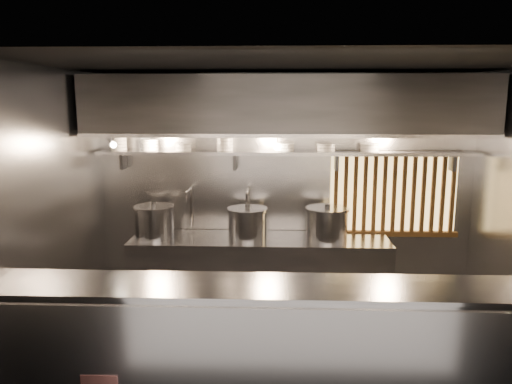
# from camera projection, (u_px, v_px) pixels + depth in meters

# --- Properties ---
(floor) EXTENTS (4.50, 4.50, 0.00)m
(floor) POSITION_uv_depth(u_px,v_px,m) (286.00, 359.00, 4.86)
(floor) COLOR black
(floor) RESTS_ON ground
(ceiling) EXTENTS (4.50, 4.50, 0.00)m
(ceiling) POSITION_uv_depth(u_px,v_px,m) (290.00, 64.00, 4.34)
(ceiling) COLOR black
(ceiling) RESTS_ON wall_back
(wall_back) EXTENTS (4.50, 0.00, 4.50)m
(wall_back) POSITION_uv_depth(u_px,v_px,m) (285.00, 190.00, 6.07)
(wall_back) COLOR gray
(wall_back) RESTS_ON floor
(wall_left) EXTENTS (0.00, 3.00, 3.00)m
(wall_left) POSITION_uv_depth(u_px,v_px,m) (49.00, 217.00, 4.69)
(wall_left) COLOR gray
(wall_left) RESTS_ON floor
(serving_counter) EXTENTS (4.50, 0.56, 1.13)m
(serving_counter) POSITION_uv_depth(u_px,v_px,m) (289.00, 356.00, 3.81)
(serving_counter) COLOR gray
(serving_counter) RESTS_ON floor
(cooking_bench) EXTENTS (3.00, 0.70, 0.90)m
(cooking_bench) POSITION_uv_depth(u_px,v_px,m) (259.00, 275.00, 5.90)
(cooking_bench) COLOR gray
(cooking_bench) RESTS_ON floor
(bowl_shelf) EXTENTS (4.40, 0.34, 0.04)m
(bowl_shelf) POSITION_uv_depth(u_px,v_px,m) (286.00, 153.00, 5.81)
(bowl_shelf) COLOR gray
(bowl_shelf) RESTS_ON wall_back
(exhaust_hood) EXTENTS (4.40, 0.81, 0.65)m
(exhaust_hood) POSITION_uv_depth(u_px,v_px,m) (287.00, 106.00, 5.49)
(exhaust_hood) COLOR #2D2D30
(exhaust_hood) RESTS_ON ceiling
(wood_screen) EXTENTS (1.56, 0.09, 1.04)m
(wood_screen) POSITION_uv_depth(u_px,v_px,m) (394.00, 194.00, 5.98)
(wood_screen) COLOR #FFCE72
(wood_screen) RESTS_ON wall_back
(faucet_left) EXTENTS (0.04, 0.30, 0.50)m
(faucet_left) POSITION_uv_depth(u_px,v_px,m) (190.00, 199.00, 6.01)
(faucet_left) COLOR silver
(faucet_left) RESTS_ON wall_back
(faucet_right) EXTENTS (0.04, 0.30, 0.50)m
(faucet_right) POSITION_uv_depth(u_px,v_px,m) (248.00, 200.00, 5.98)
(faucet_right) COLOR silver
(faucet_right) RESTS_ON wall_back
(heat_lamp) EXTENTS (0.25, 0.35, 0.20)m
(heat_lamp) POSITION_uv_depth(u_px,v_px,m) (111.00, 139.00, 5.39)
(heat_lamp) COLOR gray
(heat_lamp) RESTS_ON exhaust_hood
(pendant_bulb) EXTENTS (0.09, 0.09, 0.19)m
(pendant_bulb) POSITION_uv_depth(u_px,v_px,m) (277.00, 147.00, 5.68)
(pendant_bulb) COLOR #2D2D30
(pendant_bulb) RESTS_ON exhaust_hood
(stock_pot_left) EXTENTS (0.60, 0.60, 0.42)m
(stock_pot_left) POSITION_uv_depth(u_px,v_px,m) (154.00, 221.00, 5.81)
(stock_pot_left) COLOR gray
(stock_pot_left) RESTS_ON cooking_bench
(stock_pot_mid) EXTENTS (0.55, 0.55, 0.40)m
(stock_pot_mid) POSITION_uv_depth(u_px,v_px,m) (247.00, 223.00, 5.77)
(stock_pot_mid) COLOR gray
(stock_pot_mid) RESTS_ON cooking_bench
(stock_pot_right) EXTENTS (0.53, 0.53, 0.42)m
(stock_pot_right) POSITION_uv_depth(u_px,v_px,m) (327.00, 224.00, 5.72)
(stock_pot_right) COLOR gray
(stock_pot_right) RESTS_ON cooking_bench
(bowl_stack_0) EXTENTS (0.20, 0.20, 0.17)m
(bowl_stack_0) POSITION_uv_depth(u_px,v_px,m) (119.00, 143.00, 5.87)
(bowl_stack_0) COLOR silver
(bowl_stack_0) RESTS_ON bowl_shelf
(bowl_stack_1) EXTENTS (0.20, 0.20, 0.13)m
(bowl_stack_1) POSITION_uv_depth(u_px,v_px,m) (151.00, 145.00, 5.86)
(bowl_stack_1) COLOR silver
(bowl_stack_1) RESTS_ON bowl_shelf
(bowl_stack_2) EXTENTS (0.20, 0.20, 0.09)m
(bowl_stack_2) POSITION_uv_depth(u_px,v_px,m) (183.00, 147.00, 5.85)
(bowl_stack_2) COLOR silver
(bowl_stack_2) RESTS_ON bowl_shelf
(bowl_stack_3) EXTENTS (0.20, 0.20, 0.17)m
(bowl_stack_3) POSITION_uv_depth(u_px,v_px,m) (225.00, 144.00, 5.82)
(bowl_stack_3) COLOR silver
(bowl_stack_3) RESTS_ON bowl_shelf
(bowl_stack_4) EXTENTS (0.20, 0.20, 0.09)m
(bowl_stack_4) POSITION_uv_depth(u_px,v_px,m) (286.00, 147.00, 5.80)
(bowl_stack_4) COLOR silver
(bowl_stack_4) RESTS_ON bowl_shelf
(bowl_stack_5) EXTENTS (0.22, 0.22, 0.09)m
(bowl_stack_5) POSITION_uv_depth(u_px,v_px,m) (326.00, 147.00, 5.78)
(bowl_stack_5) COLOR silver
(bowl_stack_5) RESTS_ON bowl_shelf
(bowl_stack_6) EXTENTS (0.23, 0.23, 0.09)m
(bowl_stack_6) POSITION_uv_depth(u_px,v_px,m) (370.00, 147.00, 5.76)
(bowl_stack_6) COLOR silver
(bowl_stack_6) RESTS_ON bowl_shelf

